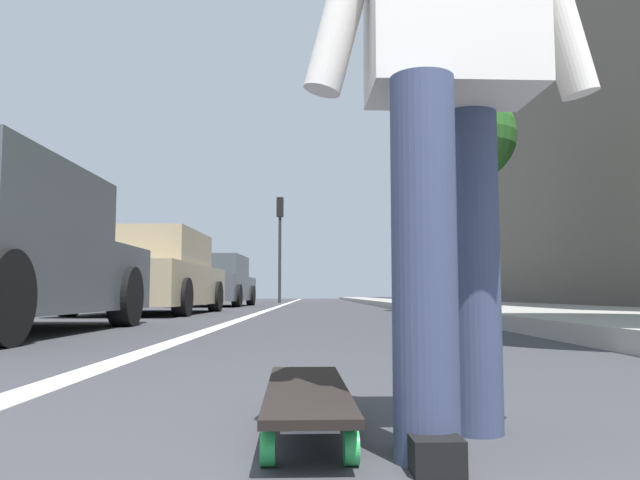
# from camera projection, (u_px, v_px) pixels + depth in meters

# --- Properties ---
(ground_plane) EXTENTS (80.00, 80.00, 0.00)m
(ground_plane) POSITION_uv_depth(u_px,v_px,m) (327.00, 315.00, 10.40)
(ground_plane) COLOR #38383D
(lane_stripe_white) EXTENTS (52.00, 0.16, 0.01)m
(lane_stripe_white) POSITION_uv_depth(u_px,v_px,m) (284.00, 305.00, 20.35)
(lane_stripe_white) COLOR silver
(lane_stripe_white) RESTS_ON ground
(sidewalk_curb) EXTENTS (52.00, 3.20, 0.15)m
(sidewalk_curb) POSITION_uv_depth(u_px,v_px,m) (428.00, 303.00, 18.40)
(sidewalk_curb) COLOR #9E9B93
(sidewalk_curb) RESTS_ON ground
(building_facade) EXTENTS (40.00, 1.20, 13.99)m
(building_facade) POSITION_uv_depth(u_px,v_px,m) (484.00, 116.00, 23.02)
(building_facade) COLOR #625A50
(building_facade) RESTS_ON ground
(skateboard) EXTENTS (0.85, 0.23, 0.11)m
(skateboard) POSITION_uv_depth(u_px,v_px,m) (307.00, 395.00, 1.55)
(skateboard) COLOR green
(skateboard) RESTS_ON ground
(skater_person) EXTENTS (0.47, 0.72, 1.64)m
(skater_person) POSITION_uv_depth(u_px,v_px,m) (450.00, 49.00, 1.48)
(skater_person) COLOR #384260
(skater_person) RESTS_ON ground
(parked_car_mid) EXTENTS (4.51, 2.10, 1.46)m
(parked_car_mid) POSITION_uv_depth(u_px,v_px,m) (151.00, 275.00, 11.00)
(parked_car_mid) COLOR tan
(parked_car_mid) RESTS_ON ground
(parked_car_far) EXTENTS (4.42, 2.02, 1.47)m
(parked_car_far) POSITION_uv_depth(u_px,v_px,m) (216.00, 282.00, 17.96)
(parked_car_far) COLOR #4C5156
(parked_car_far) RESTS_ON ground
(traffic_light) EXTENTS (0.33, 0.28, 4.32)m
(traffic_light) POSITION_uv_depth(u_px,v_px,m) (280.00, 230.00, 25.22)
(traffic_light) COLOR #2D2D2D
(traffic_light) RESTS_ON ground
(street_tree_mid) EXTENTS (1.84, 1.84, 4.36)m
(street_tree_mid) POSITION_uv_depth(u_px,v_px,m) (468.00, 138.00, 12.03)
(street_tree_mid) COLOR brown
(street_tree_mid) RESTS_ON ground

